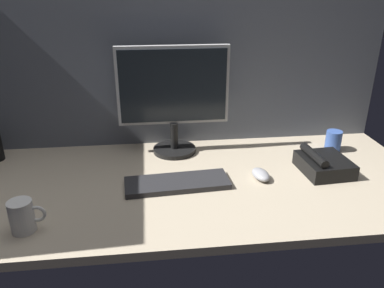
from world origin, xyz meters
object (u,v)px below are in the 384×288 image
Objects in this scene: monitor at (173,95)px; mug_ceramic_blue at (333,141)px; mug_ceramic_white at (23,216)px; desk_phone at (323,164)px; keyboard at (177,183)px; mouse at (261,174)px.

mug_ceramic_blue is at bearing -6.14° from monitor.
desk_phone is at bearing 13.95° from mug_ceramic_white.
keyboard is at bearing -92.37° from monitor.
desk_phone is (25.06, 2.63, 1.49)cm from mouse.
keyboard is 72.41cm from mug_ceramic_blue.
desk_phone is at bearing -4.19° from mouse.
keyboard is (-1.24, -29.93, -23.81)cm from monitor.
desk_phone is at bearing 0.45° from keyboard.
mug_ceramic_blue is (37.65, 21.09, 2.71)cm from mouse.
keyboard is 3.85× the size of mouse.
mug_ceramic_blue is 123.27cm from mug_ceramic_white.
mug_ceramic_white reaches higher than keyboard.
mouse is at bearing -43.57° from monitor.
desk_phone is at bearing -124.30° from mug_ceramic_blue.
desk_phone is (-12.59, -18.46, -1.22)cm from mug_ceramic_blue.
desk_phone reaches higher than keyboard.
mouse is 1.09× the size of mug_ceramic_blue.
mouse is (31.03, 1.59, 0.70)cm from keyboard.
keyboard is 51.27cm from mug_ceramic_white.
mug_ceramic_blue is at bearing 19.07° from mouse.
mug_ceramic_blue and desk_phone have the same top height.
mouse is at bearing 16.42° from mug_ceramic_white.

